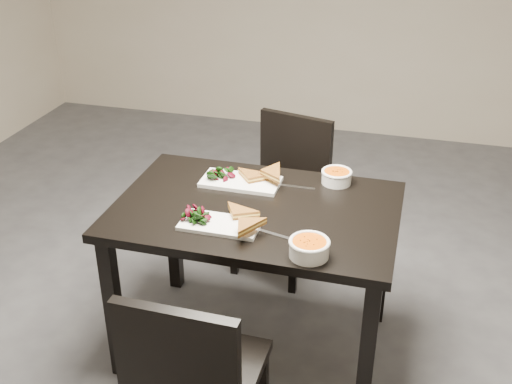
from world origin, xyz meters
TOP-DOWN VIEW (x-y plane):
  - ground at (0.00, 0.00)m, footprint 5.00×5.00m
  - table at (0.17, -0.29)m, footprint 1.20×0.80m
  - chair_near at (0.15, -1.03)m, footprint 0.43×0.43m
  - chair_far at (0.14, 0.45)m, footprint 0.51×0.51m
  - plate_near at (0.08, -0.48)m, footprint 0.32×0.16m
  - sandwich_near at (0.14, -0.47)m, footprint 0.20×0.18m
  - salad_near at (-0.02, -0.48)m, footprint 0.10×0.09m
  - soup_bowl_near at (0.46, -0.60)m, footprint 0.15×0.15m
  - cutlery_near at (0.32, -0.49)m, footprint 0.18×0.06m
  - plate_far at (0.05, -0.10)m, footprint 0.36×0.18m
  - sandwich_far at (0.12, -0.12)m, footprint 0.22×0.21m
  - salad_far at (-0.05, -0.10)m, footprint 0.11×0.10m
  - soup_bowl_far at (0.47, 0.02)m, footprint 0.14×0.14m
  - cutlery_far at (0.30, -0.07)m, footprint 0.18×0.02m

SIDE VIEW (x-z plane):
  - ground at x=0.00m, z-range 0.00..0.00m
  - chair_near at x=0.15m, z-range 0.06..0.91m
  - chair_far at x=0.14m, z-range 0.06..0.91m
  - table at x=0.17m, z-range 0.28..1.03m
  - cutlery_near at x=0.32m, z-range 0.75..0.75m
  - cutlery_far at x=0.30m, z-range 0.75..0.75m
  - plate_near at x=0.08m, z-range 0.75..0.77m
  - plate_far at x=0.05m, z-range 0.75..0.77m
  - soup_bowl_far at x=0.47m, z-range 0.75..0.82m
  - salad_near at x=-0.02m, z-range 0.77..0.81m
  - soup_bowl_near at x=0.46m, z-range 0.75..0.82m
  - sandwich_near at x=0.14m, z-range 0.77..0.82m
  - salad_far at x=-0.05m, z-range 0.77..0.82m
  - sandwich_far at x=0.12m, z-range 0.77..0.83m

